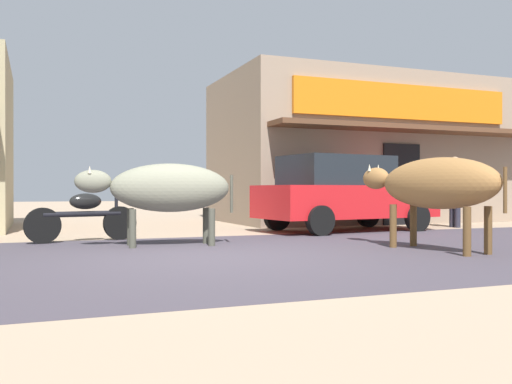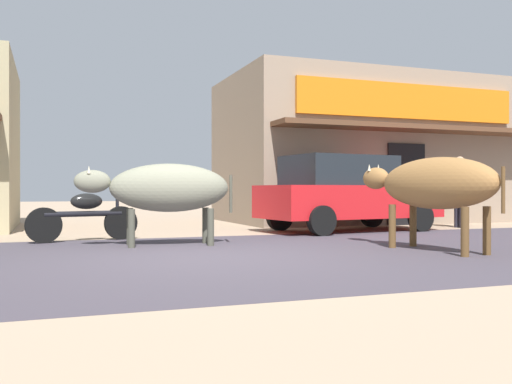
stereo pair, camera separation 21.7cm
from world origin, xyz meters
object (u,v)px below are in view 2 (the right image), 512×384
cow_far_dark (433,184)px  parked_motorcycle (85,215)px  cow_near_brown (166,188)px  parked_hatchback_car (346,193)px  pedestrian_by_shop (460,186)px

cow_far_dark → parked_motorcycle: bearing=144.4°
cow_near_brown → cow_far_dark: bearing=-30.9°
parked_hatchback_car → cow_far_dark: parked_hatchback_car is taller
cow_near_brown → cow_far_dark: (3.56, -2.14, 0.06)m
pedestrian_by_shop → parked_motorcycle: bearing=-175.5°
parked_motorcycle → cow_far_dark: 5.86m
cow_near_brown → pedestrian_by_shop: 7.69m
parked_motorcycle → parked_hatchback_car: bearing=6.3°
parked_motorcycle → pedestrian_by_shop: size_ratio=1.13×
parked_hatchback_car → cow_near_brown: size_ratio=1.64×
parked_motorcycle → cow_near_brown: (1.18, -1.26, 0.46)m
cow_near_brown → cow_far_dark: size_ratio=0.93×
parked_motorcycle → cow_far_dark: (4.75, -3.40, 0.52)m
parked_motorcycle → cow_far_dark: bearing=-35.6°
parked_hatchback_car → parked_motorcycle: parked_hatchback_car is taller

